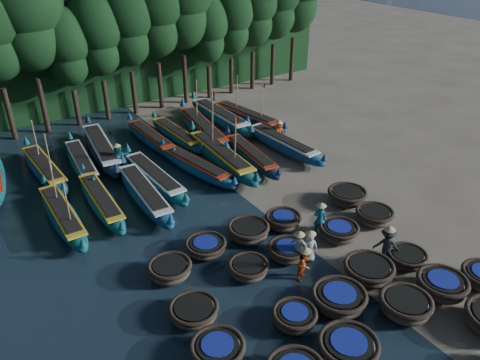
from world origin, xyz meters
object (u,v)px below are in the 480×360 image
long_boat_13 (151,138)px  coracle_12 (339,298)px  coracle_22 (248,231)px  long_boat_3 (145,193)px  coracle_7 (405,305)px  coracle_18 (339,231)px  long_boat_7 (251,155)px  fisherman_3 (387,244)px  coracle_14 (407,258)px  fisherman_4 (299,247)px  coracle_19 (374,215)px  long_boat_6 (221,156)px  coracle_13 (369,270)px  coracle_15 (194,311)px  long_boat_16 (220,117)px  long_boat_1 (63,215)px  long_boat_2 (101,201)px  fisherman_2 (305,263)px  coracle_6 (348,347)px  coracle_8 (442,285)px  long_boat_12 (101,149)px  coracle_10 (218,350)px  long_boat_14 (176,135)px  coracle_24 (347,196)px  long_boat_4 (155,177)px  coracle_20 (170,269)px  coracle_16 (248,268)px  long_boat_11 (82,162)px  long_boat_8 (282,144)px  coracle_23 (283,220)px  coracle_17 (288,251)px  coracle_11 (294,317)px  long_boat_15 (203,129)px  fisherman_6 (279,131)px  fisherman_1 (320,218)px  long_boat_10 (45,168)px  fisherman_0 (310,245)px  fisherman_5 (118,157)px  long_boat_17 (246,117)px  coracle_21 (206,246)px  long_boat_5 (196,167)px

long_boat_13 → coracle_12: bearing=-92.3°
coracle_22 → long_boat_3: long_boat_3 is taller
coracle_7 → coracle_18: (1.41, 5.16, -0.05)m
long_boat_7 → fisherman_3: fisherman_3 is taller
coracle_14 → fisherman_4: size_ratio=1.20×
coracle_19 → long_boat_6: size_ratio=0.24×
coracle_12 → coracle_13: bearing=13.4°
coracle_15 → long_boat_16: bearing=55.6°
fisherman_3 → long_boat_1: bearing=2.3°
long_boat_2 → fisherman_2: 11.71m
long_boat_2 → long_boat_6: size_ratio=0.82×
coracle_6 → coracle_8: 5.57m
long_boat_3 → long_boat_12: long_boat_12 is taller
coracle_10 → long_boat_14: size_ratio=0.32×
coracle_12 → coracle_15: coracle_12 is taller
coracle_24 → long_boat_4: 11.11m
coracle_10 → long_boat_12: long_boat_12 is taller
coracle_20 → coracle_16: bearing=-31.3°
coracle_10 → coracle_20: coracle_20 is taller
long_boat_7 → long_boat_11: bearing=158.5°
long_boat_2 → long_boat_8: long_boat_8 is taller
coracle_23 → coracle_24: 4.38m
long_boat_14 → coracle_18: bearing=-86.7°
long_boat_6 → fisherman_2: 11.56m
long_boat_7 → coracle_14: bearing=-83.1°
coracle_20 → long_boat_13: 14.26m
coracle_17 → coracle_19: coracle_19 is taller
coracle_14 → long_boat_12: size_ratio=0.24×
coracle_11 → coracle_23: 6.60m
coracle_14 → long_boat_15: size_ratio=0.24×
coracle_14 → coracle_17: bearing=140.9°
coracle_20 → long_boat_6: bearing=46.6°
long_boat_12 → fisherman_6: fisherman_6 is taller
coracle_6 → long_boat_15: (5.31, 19.81, 0.19)m
coracle_23 → fisherman_6: bearing=53.6°
coracle_16 → fisherman_6: size_ratio=1.04×
coracle_15 → fisherman_1: bearing=11.2°
fisherman_4 → coracle_7: bearing=-11.9°
long_boat_10 → fisherman_0: 17.11m
long_boat_1 → fisherman_5: (4.54, 3.98, 0.41)m
long_boat_2 → coracle_19: bearing=-36.5°
coracle_16 → long_boat_16: bearing=62.6°
coracle_19 → long_boat_14: (-3.86, 14.84, 0.06)m
long_boat_7 → long_boat_17: bearing=65.0°
coracle_18 → coracle_23: (-1.68, 2.27, -0.00)m
coracle_10 → coracle_15: bearing=84.0°
long_boat_17 → long_boat_10: bearing=171.5°
long_boat_2 → long_boat_11: size_ratio=1.01×
coracle_7 → fisherman_1: fisherman_1 is taller
coracle_21 → long_boat_5: 7.94m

